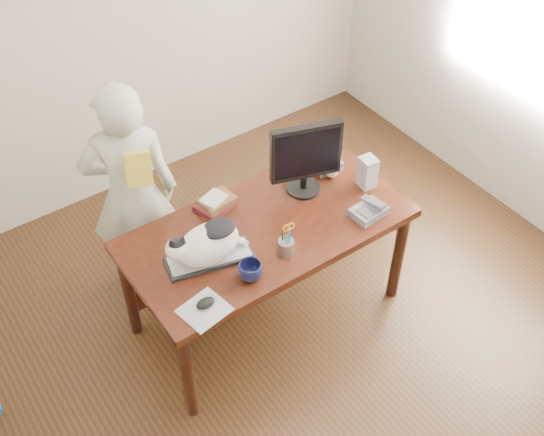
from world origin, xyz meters
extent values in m
plane|color=black|center=(0.00, 0.00, 0.00)|extent=(4.50, 4.50, 0.00)
plane|color=beige|center=(0.00, 2.25, 1.35)|extent=(4.00, 0.00, 4.00)
cube|color=black|center=(0.00, 0.60, 0.72)|extent=(1.60, 0.80, 0.05)
cylinder|color=black|center=(-0.74, 0.26, 0.35)|extent=(0.07, 0.07, 0.70)
cylinder|color=black|center=(0.74, 0.26, 0.35)|extent=(0.07, 0.07, 0.70)
cylinder|color=black|center=(-0.74, 0.94, 0.35)|extent=(0.07, 0.07, 0.70)
cylinder|color=black|center=(0.74, 0.94, 0.35)|extent=(0.07, 0.07, 0.70)
cube|color=black|center=(0.00, 0.96, 0.40)|extent=(1.45, 0.03, 0.50)
cube|color=black|center=(-0.39, 0.56, 0.76)|extent=(0.49, 0.28, 0.02)
cube|color=#B6B7BB|center=(-0.39, 0.56, 0.78)|extent=(0.45, 0.24, 0.01)
ellipsoid|color=white|center=(-0.39, 0.56, 0.87)|extent=(0.39, 0.29, 0.22)
ellipsoid|color=white|center=(-0.56, 0.58, 0.92)|extent=(0.15, 0.15, 0.12)
ellipsoid|color=black|center=(-0.56, 0.58, 0.95)|extent=(0.11, 0.10, 0.05)
cone|color=black|center=(-0.59, 0.58, 0.98)|extent=(0.07, 0.06, 0.07)
cone|color=black|center=(-0.53, 0.57, 0.98)|extent=(0.07, 0.07, 0.07)
ellipsoid|color=black|center=(-0.33, 0.55, 0.96)|extent=(0.21, 0.19, 0.05)
cylinder|color=white|center=(-0.22, 0.57, 0.80)|extent=(0.08, 0.15, 0.05)
cylinder|color=black|center=(0.35, 0.73, 0.76)|extent=(0.25, 0.25, 0.02)
cylinder|color=black|center=(0.35, 0.73, 0.81)|extent=(0.05, 0.05, 0.09)
cube|color=black|center=(0.35, 0.71, 1.04)|extent=(0.40, 0.17, 0.35)
cube|color=black|center=(0.34, 0.69, 1.04)|extent=(0.36, 0.12, 0.29)
cylinder|color=#939399|center=(-0.04, 0.37, 0.80)|extent=(0.09, 0.09, 0.10)
cylinder|color=black|center=(-0.05, 0.38, 0.88)|extent=(0.03, 0.03, 0.14)
cylinder|color=#0D56B7|center=(-0.02, 0.36, 0.88)|extent=(0.03, 0.03, 0.14)
cylinder|color=red|center=(-0.04, 0.39, 0.88)|extent=(0.01, 0.04, 0.14)
cylinder|color=#177527|center=(-0.05, 0.36, 0.88)|extent=(0.02, 0.03, 0.14)
cylinder|color=#A2A2A7|center=(-0.03, 0.36, 0.89)|extent=(0.01, 0.02, 0.11)
cylinder|color=#A2A2A7|center=(-0.02, 0.36, 0.89)|extent=(0.02, 0.02, 0.11)
torus|color=#D9600B|center=(-0.04, 0.36, 0.95)|extent=(0.05, 0.02, 0.04)
torus|color=#D9600B|center=(-0.01, 0.36, 0.95)|extent=(0.05, 0.02, 0.04)
cube|color=#B6BBC3|center=(-0.59, 0.29, 0.75)|extent=(0.25, 0.24, 0.01)
ellipsoid|color=black|center=(-0.57, 0.31, 0.77)|extent=(0.11, 0.08, 0.04)
imported|color=black|center=(-0.29, 0.34, 0.80)|extent=(0.18, 0.18, 0.10)
cube|color=#5D5D62|center=(0.52, 0.35, 0.77)|extent=(0.20, 0.15, 0.05)
cube|color=#424144|center=(0.49, 0.33, 0.80)|extent=(0.08, 0.10, 0.01)
cube|color=#A2A2A7|center=(0.56, 0.36, 0.81)|extent=(0.06, 0.17, 0.06)
cube|color=#A5A4A7|center=(0.68, 0.55, 0.85)|extent=(0.10, 0.11, 0.20)
sphere|color=beige|center=(0.56, 0.73, 0.79)|extent=(0.08, 0.08, 0.08)
cube|color=#491316|center=(-0.15, 0.89, 0.77)|extent=(0.25, 0.21, 0.03)
cube|color=#52381C|center=(-0.14, 0.89, 0.80)|extent=(0.21, 0.17, 0.03)
cube|color=silver|center=(-0.16, 0.89, 0.82)|extent=(0.16, 0.15, 0.02)
cube|color=#5D5D62|center=(0.59, 0.84, 0.78)|extent=(0.19, 0.23, 0.06)
cube|color=#424144|center=(0.59, 0.81, 0.81)|extent=(0.12, 0.12, 0.01)
imported|color=white|center=(-0.49, 1.27, 0.75)|extent=(0.65, 0.55, 1.50)
cube|color=gold|center=(-0.49, 1.10, 1.05)|extent=(0.16, 0.13, 0.20)
camera|label=1|loc=(-1.53, -1.63, 3.39)|focal=45.00mm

